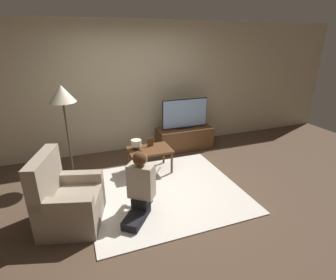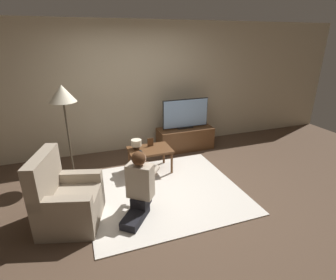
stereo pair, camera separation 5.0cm
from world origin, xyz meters
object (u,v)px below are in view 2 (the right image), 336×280
armchair (67,202)px  table_lamp (136,143)px  person_kneeling (140,185)px  coffee_table (150,152)px  floor_lamp (63,99)px  tv (186,114)px

armchair → table_lamp: size_ratio=5.39×
person_kneeling → table_lamp: person_kneeling is taller
table_lamp → coffee_table: bearing=-20.8°
coffee_table → floor_lamp: bearing=168.1°
floor_lamp → person_kneeling: (0.84, -1.41, -0.92)m
tv → coffee_table: 1.32m
tv → table_lamp: 1.42m
coffee_table → table_lamp: table_lamp is taller
person_kneeling → armchair: bearing=28.9°
armchair → person_kneeling: bearing=-82.6°
floor_lamp → table_lamp: size_ratio=8.85×
floor_lamp → armchair: 1.65m
coffee_table → tv: bearing=37.1°
coffee_table → armchair: armchair is taller
tv → person_kneeling: size_ratio=1.09×
coffee_table → floor_lamp: floor_lamp is taller
tv → armchair: bearing=-143.8°
armchair → person_kneeling: armchair is taller
tv → table_lamp: (-1.22, -0.68, -0.24)m
armchair → coffee_table: bearing=-38.1°
floor_lamp → table_lamp: (1.09, -0.19, -0.83)m
floor_lamp → tv: bearing=11.8°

